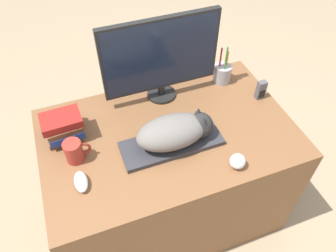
# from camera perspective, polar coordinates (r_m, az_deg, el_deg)

# --- Properties ---
(desk) EXTENTS (1.21, 0.76, 0.72)m
(desk) POSITION_cam_1_polar(r_m,az_deg,el_deg) (1.85, 0.04, -8.45)
(desk) COLOR brown
(desk) RESTS_ON ground_plane
(keyboard) EXTENTS (0.47, 0.17, 0.02)m
(keyboard) POSITION_cam_1_polar(r_m,az_deg,el_deg) (1.51, 0.63, -3.05)
(keyboard) COLOR #2D2D33
(keyboard) RESTS_ON desk
(cat) EXTENTS (0.36, 0.18, 0.14)m
(cat) POSITION_cam_1_polar(r_m,az_deg,el_deg) (1.45, 1.59, -0.78)
(cat) COLOR #66605B
(cat) RESTS_ON keyboard
(monitor) EXTENTS (0.59, 0.15, 0.45)m
(monitor) POSITION_cam_1_polar(r_m,az_deg,el_deg) (1.60, -1.26, 11.95)
(monitor) COLOR black
(monitor) RESTS_ON desk
(computer_mouse) EXTENTS (0.06, 0.11, 0.04)m
(computer_mouse) POSITION_cam_1_polar(r_m,az_deg,el_deg) (1.42, -14.91, -9.35)
(computer_mouse) COLOR silver
(computer_mouse) RESTS_ON desk
(coffee_mug) EXTENTS (0.12, 0.08, 0.11)m
(coffee_mug) POSITION_cam_1_polar(r_m,az_deg,el_deg) (1.48, -15.96, -4.25)
(coffee_mug) COLOR #9E2D23
(coffee_mug) RESTS_ON desk
(pen_cup) EXTENTS (0.09, 0.09, 0.23)m
(pen_cup) POSITION_cam_1_polar(r_m,az_deg,el_deg) (1.84, 9.45, 9.08)
(pen_cup) COLOR #939399
(pen_cup) RESTS_ON desk
(baseball) EXTENTS (0.07, 0.07, 0.07)m
(baseball) POSITION_cam_1_polar(r_m,az_deg,el_deg) (1.45, 12.03, -6.03)
(baseball) COLOR silver
(baseball) RESTS_ON desk
(phone) EXTENTS (0.04, 0.03, 0.10)m
(phone) POSITION_cam_1_polar(r_m,az_deg,el_deg) (1.77, 15.88, 6.05)
(phone) COLOR #4C4C51
(phone) RESTS_ON desk
(book_stack) EXTENTS (0.18, 0.18, 0.13)m
(book_stack) POSITION_cam_1_polar(r_m,az_deg,el_deg) (1.58, -17.83, -0.05)
(book_stack) COLOR brown
(book_stack) RESTS_ON desk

